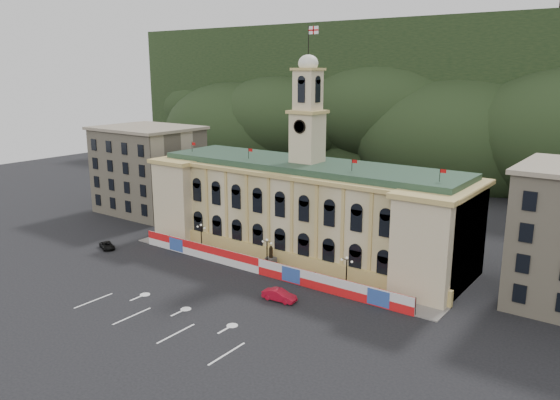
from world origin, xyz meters
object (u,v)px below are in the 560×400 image
Objects in this scene: statue at (271,261)px; lamp_center at (267,251)px; black_suv at (107,246)px; red_sedan at (279,295)px.

statue is 2.14m from lamp_center.
black_suv is at bearing -164.34° from lamp_center.
lamp_center is at bearing -51.70° from black_suv.
statue is at bearing 90.00° from lamp_center.
lamp_center is 1.05× the size of red_sedan.
statue reaches higher than black_suv.
statue is 0.76× the size of red_sedan.
red_sedan is 1.07× the size of black_suv.
black_suv is at bearing -162.52° from statue.
lamp_center is 1.12× the size of black_suv.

